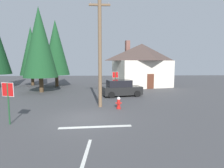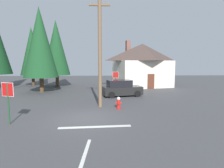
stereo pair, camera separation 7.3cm
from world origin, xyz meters
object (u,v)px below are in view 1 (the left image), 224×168
fire_hydrant (119,103)px  stop_sign_far (115,78)px  pine_tree_mid_left (31,51)px  parked_car (121,88)px  utility_pole (100,51)px  pine_tree_tall_left (56,48)px  stop_sign_near (8,95)px  house (142,64)px  pine_tree_short_left (40,42)px

fire_hydrant → stop_sign_far: bearing=87.9°
fire_hydrant → pine_tree_mid_left: 20.29m
parked_car → pine_tree_mid_left: 16.94m
stop_sign_far → parked_car: size_ratio=0.55×
utility_pole → pine_tree_tall_left: bearing=116.5°
stop_sign_far → pine_tree_mid_left: size_ratio=0.27×
stop_sign_near → fire_hydrant: 7.32m
stop_sign_near → parked_car: 11.29m
house → pine_tree_short_left: (-13.01, -4.97, 2.56)m
pine_tree_tall_left → pine_tree_short_left: (-0.47, -5.46, 0.15)m
stop_sign_near → fire_hydrant: size_ratio=2.60×
stop_sign_near → fire_hydrant: bearing=27.1°
stop_sign_near → pine_tree_tall_left: (-1.60, 17.29, 3.96)m
stop_sign_near → pine_tree_mid_left: 20.00m
pine_tree_tall_left → parked_car: bearing=-44.5°
fire_hydrant → house: (4.51, 13.52, 2.80)m
stop_sign_far → house: 6.59m
utility_pole → pine_tree_short_left: bearing=132.2°
utility_pole → pine_tree_mid_left: bearing=125.8°
stop_sign_near → pine_tree_short_left: 12.69m
pine_tree_short_left → stop_sign_far: bearing=0.9°
house → pine_tree_mid_left: size_ratio=1.04×
stop_sign_near → house: bearing=56.9°
house → parked_car: 9.27m
stop_sign_near → parked_car: bearing=50.6°
house → pine_tree_short_left: pine_tree_short_left is taller
fire_hydrant → pine_tree_tall_left: size_ratio=0.09×
fire_hydrant → pine_tree_short_left: (-8.49, 8.54, 5.36)m
house → pine_tree_tall_left: pine_tree_tall_left is taller
pine_tree_mid_left → stop_sign_near: bearing=-73.2°
utility_pole → stop_sign_far: size_ratio=3.50×
stop_sign_near → pine_tree_mid_left: pine_tree_mid_left is taller
fire_hydrant → utility_pole: (-1.39, 0.72, 3.90)m
stop_sign_near → pine_tree_short_left: bearing=99.9°
utility_pole → house: (5.91, 12.79, -1.10)m
stop_sign_far → house: bearing=49.0°
pine_tree_mid_left → parked_car: bearing=-38.3°
stop_sign_near → house: size_ratio=0.26×
house → stop_sign_near: bearing=-123.1°
pine_tree_tall_left → pine_tree_mid_left: bearing=159.1°
utility_pole → stop_sign_far: bearing=77.9°
stop_sign_far → fire_hydrant: bearing=-92.1°
stop_sign_near → house: (10.93, 16.80, 1.55)m
utility_pole → stop_sign_far: 8.56m
parked_car → pine_tree_short_left: bearing=161.3°
pine_tree_short_left → parked_car: bearing=-18.7°
parked_car → pine_tree_short_left: pine_tree_short_left is taller
utility_pole → parked_car: utility_pole is taller
fire_hydrant → stop_sign_near: bearing=-152.9°
fire_hydrant → parked_car: bearing=82.5°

